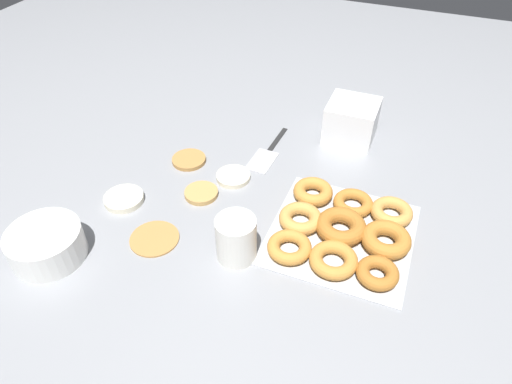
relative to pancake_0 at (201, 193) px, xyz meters
name	(u,v)px	position (x,y,z in m)	size (l,w,h in m)	color
ground_plane	(226,190)	(0.04, -0.05, -0.01)	(3.00, 3.00, 0.00)	gray
pancake_0	(201,193)	(0.00, 0.00, 0.00)	(0.08, 0.08, 0.01)	tan
pancake_1	(124,199)	(-0.09, 0.16, 0.00)	(0.10, 0.10, 0.02)	silver
pancake_2	(232,176)	(0.09, -0.04, 0.00)	(0.09, 0.09, 0.01)	beige
pancake_3	(154,238)	(-0.17, 0.03, 0.00)	(0.11, 0.11, 0.01)	#B27F42
pancake_4	(189,160)	(0.11, 0.09, 0.00)	(0.09, 0.09, 0.01)	#B27F42
donut_tray	(343,229)	(-0.01, -0.36, 0.01)	(0.31, 0.31, 0.04)	silver
batter_bowl	(46,244)	(-0.30, 0.21, 0.03)	(0.16, 0.16, 0.07)	white
container_stack	(351,121)	(0.39, -0.28, 0.05)	(0.13, 0.14, 0.11)	white
paper_cup	(236,239)	(-0.15, -0.16, 0.04)	(0.09, 0.09, 0.10)	white
spatula	(266,156)	(0.21, -0.09, 0.00)	(0.23, 0.06, 0.01)	black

